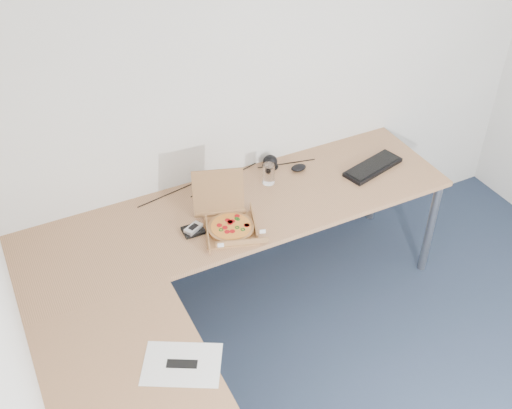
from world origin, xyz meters
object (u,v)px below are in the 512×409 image
desk (217,278)px  drinking_glass (269,174)px  wallet (193,230)px  pizza_box (230,224)px  keyboard (373,167)px

desk → drinking_glass: (0.59, 0.56, 0.09)m
desk → wallet: 0.35m
desk → pizza_box: pizza_box is taller
desk → drinking_glass: bearing=43.9°
wallet → drinking_glass: bearing=22.2°
desk → pizza_box: (0.20, 0.28, 0.06)m
keyboard → wallet: keyboard is taller
desk → pizza_box: size_ratio=7.68×
desk → keyboard: size_ratio=6.30×
pizza_box → keyboard: 1.03m
wallet → desk: bearing=-91.3°
pizza_box → keyboard: pizza_box is taller
desk → keyboard: keyboard is taller
pizza_box → wallet: (-0.19, 0.06, -0.02)m
drinking_glass → wallet: bearing=-159.2°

